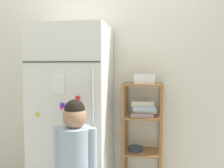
{
  "coord_description": "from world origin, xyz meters",
  "views": [
    {
      "loc": [
        0.58,
        -2.2,
        1.31
      ],
      "look_at": [
        0.18,
        0.02,
        1.13
      ],
      "focal_mm": 39.01,
      "sensor_mm": 36.0,
      "label": 1
    }
  ],
  "objects": [
    {
      "name": "fruit_bin",
      "position": [
        0.48,
        0.15,
        1.17
      ],
      "size": [
        0.2,
        0.17,
        0.09
      ],
      "color": "white",
      "rests_on": "pantry_shelf_unit"
    },
    {
      "name": "kitchen_wall_back",
      "position": [
        0.0,
        0.34,
        1.09
      ],
      "size": [
        2.61,
        0.03,
        2.17
      ],
      "primitive_type": "cube",
      "color": "silver",
      "rests_on": "ground"
    },
    {
      "name": "child_standing",
      "position": [
        -0.02,
        -0.47,
        0.64
      ],
      "size": [
        0.34,
        0.25,
        1.05
      ],
      "color": "#514467",
      "rests_on": "ground"
    },
    {
      "name": "refrigerator",
      "position": [
        -0.21,
        0.02,
        0.84
      ],
      "size": [
        0.7,
        0.61,
        1.67
      ],
      "color": "white",
      "rests_on": "ground"
    },
    {
      "name": "pantry_shelf_unit",
      "position": [
        0.46,
        0.16,
        0.73
      ],
      "size": [
        0.39,
        0.3,
        1.13
      ],
      "color": "olive",
      "rests_on": "ground"
    }
  ]
}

